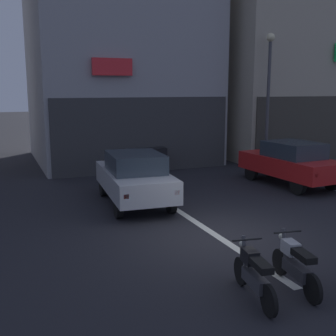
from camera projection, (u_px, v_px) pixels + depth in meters
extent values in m
plane|color=#232328|center=(218.00, 236.00, 10.38)|extent=(120.00, 120.00, 0.00)
cube|color=silver|center=(139.00, 185.00, 15.82)|extent=(0.20, 18.00, 0.01)
cube|color=#373739|center=(144.00, 135.00, 18.09)|extent=(7.85, 0.10, 3.20)
cube|color=red|center=(112.00, 67.00, 16.99)|extent=(1.65, 0.16, 0.69)
cube|color=#B2A893|center=(279.00, 60.00, 24.62)|extent=(9.85, 9.62, 10.39)
cylinder|color=black|center=(103.00, 187.00, 14.22)|extent=(0.23, 0.65, 0.64)
cylinder|color=black|center=(147.00, 184.00, 14.69)|extent=(0.23, 0.65, 0.64)
cylinder|color=black|center=(118.00, 207.00, 11.79)|extent=(0.23, 0.65, 0.64)
cylinder|color=black|center=(171.00, 202.00, 12.26)|extent=(0.23, 0.65, 0.64)
cube|color=#B7BABF|center=(134.00, 181.00, 13.16)|extent=(2.08, 4.23, 0.66)
cube|color=#2D3842|center=(135.00, 162.00, 12.90)|extent=(1.70, 2.08, 0.56)
cube|color=red|center=(126.00, 196.00, 11.05)|extent=(0.14, 0.07, 0.12)
cube|color=red|center=(177.00, 192.00, 11.47)|extent=(0.14, 0.07, 0.12)
cylinder|color=black|center=(251.00, 172.00, 16.67)|extent=(0.22, 0.65, 0.64)
cylinder|color=black|center=(282.00, 169.00, 17.33)|extent=(0.22, 0.65, 0.64)
cylinder|color=black|center=(298.00, 186.00, 14.37)|extent=(0.22, 0.65, 0.64)
cylinder|color=black|center=(331.00, 181.00, 15.03)|extent=(0.22, 0.65, 0.64)
cube|color=red|center=(290.00, 165.00, 15.77)|extent=(2.00, 4.20, 0.66)
cube|color=#2D3842|center=(294.00, 150.00, 15.52)|extent=(1.66, 2.05, 0.56)
cube|color=red|center=(316.00, 176.00, 13.67)|extent=(0.14, 0.07, 0.12)
cylinder|color=black|center=(161.00, 163.00, 18.69)|extent=(0.26, 0.66, 0.64)
cylinder|color=black|center=(126.00, 165.00, 18.29)|extent=(0.26, 0.66, 0.64)
cylinder|color=black|center=(148.00, 154.00, 21.15)|extent=(0.26, 0.66, 0.64)
cylinder|color=black|center=(117.00, 156.00, 20.75)|extent=(0.26, 0.66, 0.64)
cube|color=black|center=(138.00, 150.00, 19.64)|extent=(2.27, 4.29, 0.66)
cube|color=#2D3842|center=(137.00, 137.00, 19.67)|extent=(1.79, 2.15, 0.56)
cube|color=red|center=(144.00, 143.00, 21.73)|extent=(0.15, 0.08, 0.12)
cube|color=red|center=(116.00, 144.00, 21.37)|extent=(0.15, 0.08, 0.12)
cylinder|color=#47474C|center=(268.00, 107.00, 18.51)|extent=(0.14, 0.14, 5.53)
sphere|color=beige|center=(271.00, 37.00, 17.96)|extent=(0.36, 0.36, 0.36)
cylinder|color=black|center=(241.00, 271.00, 7.81)|extent=(0.16, 0.52, 0.52)
cylinder|color=black|center=(269.00, 301.00, 6.71)|extent=(0.16, 0.52, 0.52)
cube|color=#38383D|center=(255.00, 280.00, 7.20)|extent=(0.32, 0.76, 0.22)
cube|color=black|center=(260.00, 265.00, 6.98)|extent=(0.32, 0.63, 0.12)
cube|color=black|center=(250.00, 256.00, 7.38)|extent=(0.28, 0.39, 0.24)
cylinder|color=#4C4C51|center=(245.00, 255.00, 7.60)|extent=(0.11, 0.25, 0.70)
cylinder|color=black|center=(247.00, 240.00, 7.46)|extent=(0.55, 0.13, 0.04)
sphere|color=silver|center=(242.00, 244.00, 7.69)|extent=(0.12, 0.12, 0.12)
cylinder|color=black|center=(280.00, 262.00, 8.21)|extent=(0.15, 0.52, 0.52)
cylinder|color=black|center=(313.00, 289.00, 7.11)|extent=(0.15, 0.52, 0.52)
cube|color=#38383D|center=(297.00, 270.00, 7.59)|extent=(0.32, 0.76, 0.22)
cube|color=black|center=(303.00, 255.00, 7.38)|extent=(0.32, 0.63, 0.12)
cube|color=#B2B5BA|center=(291.00, 248.00, 7.78)|extent=(0.28, 0.39, 0.24)
cylinder|color=#4C4C51|center=(285.00, 247.00, 8.00)|extent=(0.11, 0.25, 0.70)
cylinder|color=black|center=(288.00, 232.00, 7.86)|extent=(0.55, 0.13, 0.04)
sphere|color=silver|center=(282.00, 236.00, 8.09)|extent=(0.12, 0.12, 0.12)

